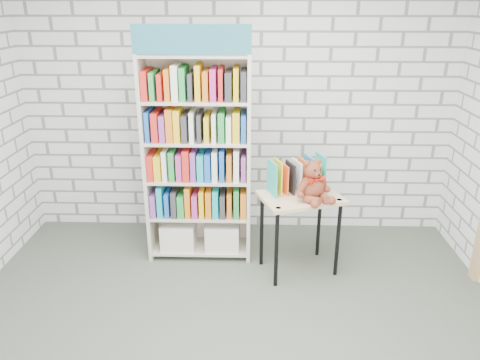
{
  "coord_description": "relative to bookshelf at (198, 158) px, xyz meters",
  "views": [
    {
      "loc": [
        0.16,
        -2.83,
        2.44
      ],
      "look_at": [
        0.05,
        0.95,
        0.96
      ],
      "focal_mm": 35.0,
      "sensor_mm": 36.0,
      "label": 1
    }
  ],
  "objects": [
    {
      "name": "bookshelf",
      "position": [
        0.0,
        0.0,
        0.0
      ],
      "size": [
        1.0,
        0.39,
        2.24
      ],
      "color": "beige",
      "rests_on": "ground"
    },
    {
      "name": "room_shell",
      "position": [
        0.36,
        -1.36,
        0.77
      ],
      "size": [
        4.52,
        4.02,
        2.81
      ],
      "color": "silver",
      "rests_on": "ground"
    },
    {
      "name": "display_table",
      "position": [
        0.96,
        -0.3,
        -0.36
      ],
      "size": [
        0.83,
        0.7,
        0.77
      ],
      "color": "tan",
      "rests_on": "ground"
    },
    {
      "name": "ground",
      "position": [
        0.36,
        -1.36,
        -1.02
      ],
      "size": [
        4.5,
        4.5,
        0.0
      ],
      "primitive_type": "plane",
      "color": "#454D41",
      "rests_on": "ground"
    },
    {
      "name": "table_books",
      "position": [
        0.92,
        -0.19,
        -0.1
      ],
      "size": [
        0.54,
        0.37,
        0.3
      ],
      "color": "#28B1A7",
      "rests_on": "display_table"
    },
    {
      "name": "teddy_bear",
      "position": [
        1.05,
        -0.38,
        -0.11
      ],
      "size": [
        0.35,
        0.33,
        0.37
      ],
      "color": "brown",
      "rests_on": "display_table"
    }
  ]
}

